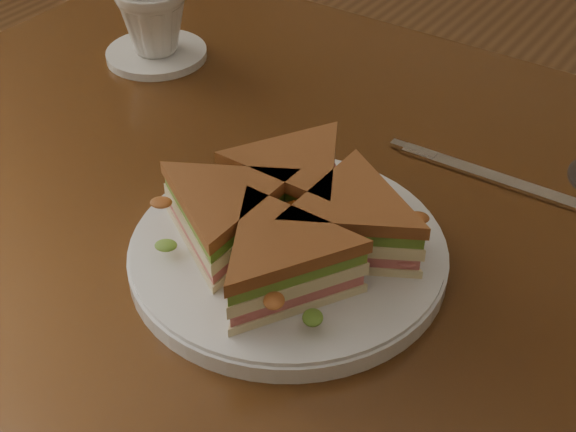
{
  "coord_description": "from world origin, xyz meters",
  "views": [
    {
      "loc": [
        0.26,
        -0.51,
        1.22
      ],
      "look_at": [
        -0.03,
        -0.07,
        0.8
      ],
      "focal_mm": 50.0,
      "sensor_mm": 36.0,
      "label": 1
    }
  ],
  "objects_px": {
    "knife": "(481,174)",
    "saucer": "(157,54)",
    "table": "(355,306)",
    "coffee_cup": "(153,20)",
    "spoon": "(308,165)",
    "plate": "(288,254)",
    "sandwich_wedges": "(288,221)"
  },
  "relations": [
    {
      "from": "sandwich_wedges",
      "to": "coffee_cup",
      "type": "relative_size",
      "value": 3.29
    },
    {
      "from": "spoon",
      "to": "saucer",
      "type": "bearing_deg",
      "value": 163.89
    },
    {
      "from": "sandwich_wedges",
      "to": "coffee_cup",
      "type": "xyz_separation_m",
      "value": [
        -0.35,
        0.22,
        0.0
      ]
    },
    {
      "from": "plate",
      "to": "saucer",
      "type": "bearing_deg",
      "value": 147.49
    },
    {
      "from": "spoon",
      "to": "saucer",
      "type": "xyz_separation_m",
      "value": [
        -0.29,
        0.09,
        0.0
      ]
    },
    {
      "from": "plate",
      "to": "knife",
      "type": "bearing_deg",
      "value": 67.51
    },
    {
      "from": "table",
      "to": "sandwich_wedges",
      "type": "distance_m",
      "value": 0.16
    },
    {
      "from": "knife",
      "to": "plate",
      "type": "bearing_deg",
      "value": -113.91
    },
    {
      "from": "saucer",
      "to": "spoon",
      "type": "bearing_deg",
      "value": -18.26
    },
    {
      "from": "table",
      "to": "sandwich_wedges",
      "type": "bearing_deg",
      "value": -113.56
    },
    {
      "from": "table",
      "to": "sandwich_wedges",
      "type": "height_order",
      "value": "sandwich_wedges"
    },
    {
      "from": "sandwich_wedges",
      "to": "plate",
      "type": "bearing_deg",
      "value": 0.0
    },
    {
      "from": "table",
      "to": "knife",
      "type": "distance_m",
      "value": 0.18
    },
    {
      "from": "table",
      "to": "coffee_cup",
      "type": "distance_m",
      "value": 0.44
    },
    {
      "from": "knife",
      "to": "spoon",
      "type": "bearing_deg",
      "value": -151.58
    },
    {
      "from": "sandwich_wedges",
      "to": "saucer",
      "type": "bearing_deg",
      "value": 147.49
    },
    {
      "from": "knife",
      "to": "coffee_cup",
      "type": "relative_size",
      "value": 2.51
    },
    {
      "from": "table",
      "to": "coffee_cup",
      "type": "xyz_separation_m",
      "value": [
        -0.38,
        0.15,
        0.15
      ]
    },
    {
      "from": "plate",
      "to": "coffee_cup",
      "type": "xyz_separation_m",
      "value": [
        -0.35,
        0.22,
        0.04
      ]
    },
    {
      "from": "sandwich_wedges",
      "to": "saucer",
      "type": "height_order",
      "value": "sandwich_wedges"
    },
    {
      "from": "saucer",
      "to": "sandwich_wedges",
      "type": "bearing_deg",
      "value": -32.51
    },
    {
      "from": "sandwich_wedges",
      "to": "knife",
      "type": "height_order",
      "value": "sandwich_wedges"
    },
    {
      "from": "knife",
      "to": "saucer",
      "type": "distance_m",
      "value": 0.44
    },
    {
      "from": "table",
      "to": "plate",
      "type": "bearing_deg",
      "value": -113.56
    },
    {
      "from": "table",
      "to": "saucer",
      "type": "xyz_separation_m",
      "value": [
        -0.38,
        0.15,
        0.1
      ]
    },
    {
      "from": "table",
      "to": "plate",
      "type": "height_order",
      "value": "plate"
    },
    {
      "from": "sandwich_wedges",
      "to": "spoon",
      "type": "bearing_deg",
      "value": 115.98
    },
    {
      "from": "plate",
      "to": "spoon",
      "type": "height_order",
      "value": "plate"
    },
    {
      "from": "spoon",
      "to": "coffee_cup",
      "type": "bearing_deg",
      "value": 163.89
    },
    {
      "from": "knife",
      "to": "saucer",
      "type": "bearing_deg",
      "value": 177.53
    },
    {
      "from": "coffee_cup",
      "to": "plate",
      "type": "bearing_deg",
      "value": -15.53
    },
    {
      "from": "knife",
      "to": "sandwich_wedges",
      "type": "bearing_deg",
      "value": -113.91
    }
  ]
}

